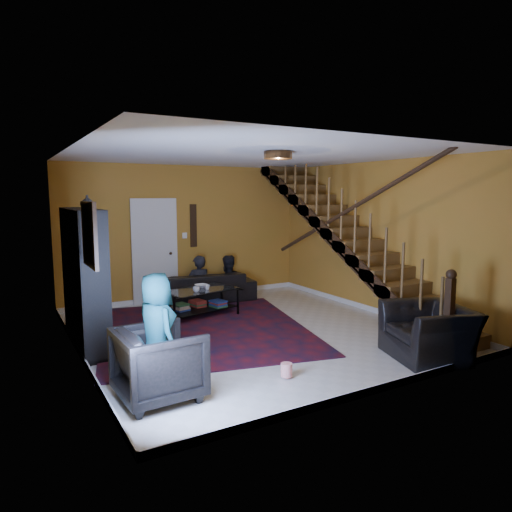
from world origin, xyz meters
The scene contains 21 objects.
floor centered at (0.00, 0.00, 0.00)m, with size 5.50×5.50×0.00m, color beige.
room centered at (-1.33, 1.33, 0.05)m, with size 5.50×5.50×5.50m.
staircase centered at (2.12, 0.00, 1.40)m, with size 0.95×5.02×3.18m.
bookshelf centered at (-2.40, 0.60, 0.96)m, with size 0.35×1.80×2.00m.
door centered at (-0.70, 2.73, 1.02)m, with size 0.82×0.05×2.05m, color silver.
framed_picture centered at (-2.57, -0.90, 1.75)m, with size 0.04×0.74×0.74m, color maroon.
wall_hanging centered at (0.15, 2.73, 1.55)m, with size 0.14×0.03×0.90m, color black.
ceiling_fixture centered at (0.00, -0.80, 2.74)m, with size 0.40×0.40×0.10m, color #3F2814.
rug centered at (-0.62, 0.45, 0.01)m, with size 3.22×3.68×0.02m, color #470C13.
sofa centered at (0.19, 2.30, 0.30)m, with size 2.06×0.80×0.60m, color black.
armchair_left centered at (-2.05, -1.66, 0.39)m, with size 0.84×0.86×0.79m, color black.
armchair_right centered at (1.50, -2.25, 0.36)m, with size 1.10×0.96×0.71m, color black.
person_adult_a centered at (0.09, 2.35, 0.26)m, with size 0.52×0.34×1.41m, color black.
person_adult_b centered at (0.75, 2.35, 0.24)m, with size 0.67×0.52×1.37m, color black.
person_child centered at (-1.95, -1.29, 0.66)m, with size 0.64×0.42×1.32m, color #174A59.
coffee_table centered at (-0.32, 1.34, 0.28)m, with size 1.41×1.01×0.49m.
cup_a centered at (-0.47, 1.13, 0.54)m, with size 0.12×0.12×0.09m, color #999999.
cup_b centered at (-0.21, 1.24, 0.53)m, with size 0.09×0.09×0.08m, color #999999.
bowl centered at (-0.23, 1.46, 0.52)m, with size 0.24×0.24×0.06m, color #999999.
vase centered at (-2.41, 0.10, 2.10)m, with size 0.18×0.18×0.19m, color #999999.
popcorn_bucket centered at (-0.55, -1.88, 0.10)m, with size 0.14×0.14×0.16m, color red.
Camera 1 is at (-3.49, -6.25, 2.19)m, focal length 32.00 mm.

